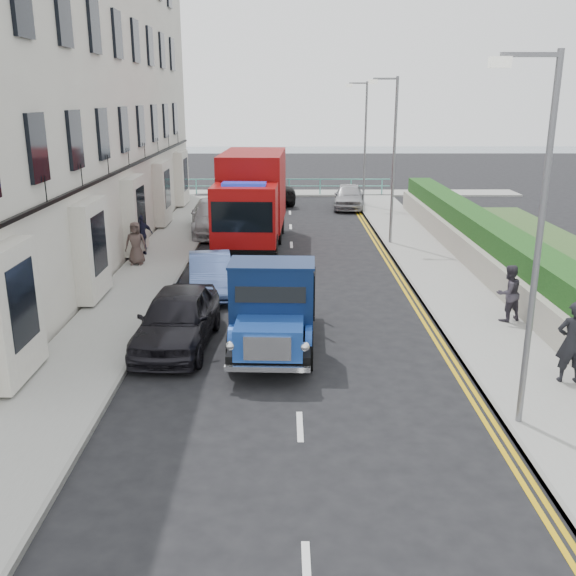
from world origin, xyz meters
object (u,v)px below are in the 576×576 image
object	(u,v)px
bedford_lorry	(273,313)
lamp_mid	(391,152)
red_lorry	(252,197)
lamp_far	(363,137)
lamp_near	(534,227)
parked_car_front	(177,319)
pedestrian_east_near	(572,342)

from	to	relation	value
bedford_lorry	lamp_mid	bearing A→B (deg)	71.21
red_lorry	lamp_far	bearing A→B (deg)	62.16
lamp_near	lamp_far	bearing A→B (deg)	90.00
lamp_near	parked_car_front	size ratio (longest dim) A/B	1.59
lamp_far	red_lorry	distance (m)	11.76
red_lorry	bedford_lorry	bearing A→B (deg)	-82.39
lamp_near	pedestrian_east_near	distance (m)	3.91
lamp_mid	pedestrian_east_near	distance (m)	14.61
pedestrian_east_near	lamp_far	bearing A→B (deg)	-81.73
bedford_lorry	parked_car_front	bearing A→B (deg)	167.87
pedestrian_east_near	bedford_lorry	bearing A→B (deg)	-11.56
lamp_far	red_lorry	bearing A→B (deg)	-120.38
lamp_mid	parked_car_front	bearing A→B (deg)	-121.69
bedford_lorry	parked_car_front	size ratio (longest dim) A/B	1.18
red_lorry	lamp_mid	bearing A→B (deg)	2.67
lamp_near	bedford_lorry	xyz separation A→B (m)	(-4.77, 3.64, -2.89)
lamp_mid	red_lorry	distance (m)	6.17
lamp_near	parked_car_front	world-z (taller)	lamp_near
lamp_mid	pedestrian_east_near	size ratio (longest dim) A/B	3.73
lamp_near	pedestrian_east_near	world-z (taller)	lamp_near
parked_car_front	lamp_mid	bearing A→B (deg)	61.68
bedford_lorry	red_lorry	xyz separation A→B (m)	(-1.10, 12.34, 0.97)
lamp_mid	red_lorry	bearing A→B (deg)	-179.87
lamp_far	parked_car_front	bearing A→B (deg)	-108.43
lamp_far	bedford_lorry	size ratio (longest dim) A/B	1.35
lamp_near	parked_car_front	xyz separation A→B (m)	(-7.24, 4.28, -3.25)
lamp_far	bedford_lorry	xyz separation A→B (m)	(-4.77, -22.36, -2.89)
bedford_lorry	red_lorry	world-z (taller)	red_lorry
red_lorry	lamp_near	bearing A→B (deg)	-67.30
red_lorry	pedestrian_east_near	world-z (taller)	red_lorry
lamp_far	red_lorry	xyz separation A→B (m)	(-5.87, -10.01, -1.91)
bedford_lorry	red_lorry	bearing A→B (deg)	97.41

